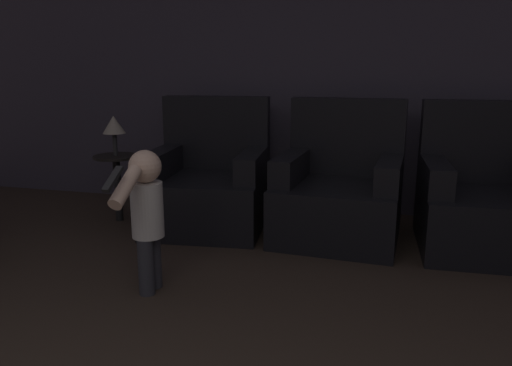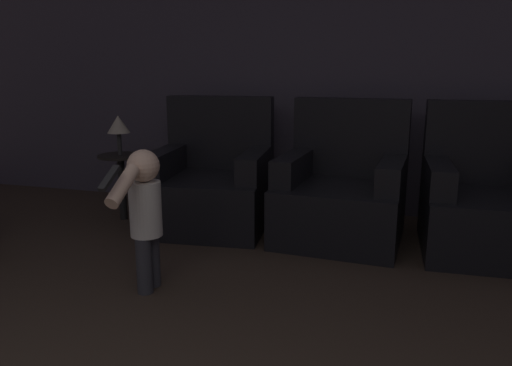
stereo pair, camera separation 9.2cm
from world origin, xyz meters
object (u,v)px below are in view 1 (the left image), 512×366
at_px(armchair_right, 486,202).
at_px(person_toddler, 146,210).
at_px(armchair_left, 209,185).
at_px(armchair_middle, 340,193).
at_px(lamp, 114,126).

height_order(armchair_right, person_toddler, armchair_right).
bearing_deg(armchair_left, armchair_middle, -5.64).
bearing_deg(person_toddler, armchair_middle, -38.96).
distance_m(armchair_middle, person_toddler, 1.56).
xyz_separation_m(armchair_right, person_toddler, (-1.95, -1.24, 0.14)).
bearing_deg(person_toddler, lamp, 34.65).
xyz_separation_m(armchair_middle, armchair_right, (1.01, 0.00, 0.00)).
distance_m(armchair_middle, lamp, 1.86).
bearing_deg(lamp, armchair_middle, 2.08).
distance_m(person_toddler, lamp, 1.48).
xyz_separation_m(armchair_left, person_toddler, (0.08, -1.23, 0.14)).
xyz_separation_m(armchair_left, armchair_middle, (1.02, 0.00, 0.00)).
bearing_deg(armchair_right, lamp, 179.16).
bearing_deg(armchair_middle, lamp, -174.15).
bearing_deg(lamp, armchair_right, 1.34).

